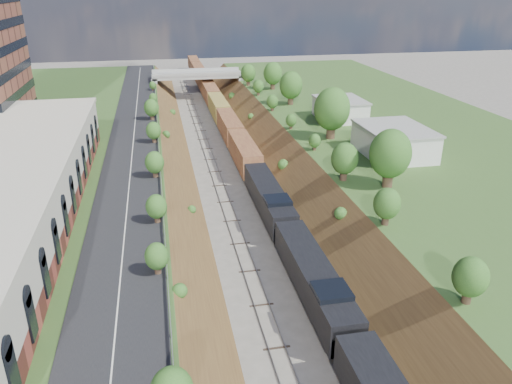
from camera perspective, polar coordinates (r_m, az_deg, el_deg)
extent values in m
cube|color=#3B5C26|center=(82.45, -26.00, 1.53)|extent=(44.00, 180.00, 5.00)
cube|color=#3B5C26|center=(90.91, 18.39, 4.54)|extent=(44.00, 180.00, 5.00)
cube|color=brown|center=(80.36, -10.43, 1.11)|extent=(10.00, 180.00, 10.00)
cube|color=brown|center=(83.35, 4.84, 2.22)|extent=(10.00, 180.00, 10.00)
cube|color=gray|center=(80.78, -4.48, 1.61)|extent=(1.58, 180.00, 0.18)
cube|color=gray|center=(81.49, -0.85, 1.88)|extent=(1.58, 180.00, 0.18)
cube|color=black|center=(78.80, -13.97, 4.27)|extent=(8.00, 180.00, 0.10)
cube|color=#99999E|center=(78.52, -11.01, 4.85)|extent=(0.06, 171.00, 0.30)
cube|color=brown|center=(60.12, -26.62, -2.34)|extent=(14.00, 62.00, 2.20)
cube|color=beige|center=(58.95, -27.17, 0.53)|extent=(14.00, 62.00, 4.30)
cube|color=gray|center=(139.35, -11.48, 11.55)|extent=(1.50, 8.00, 6.20)
cube|color=gray|center=(141.17, -1.92, 12.12)|extent=(1.50, 8.00, 6.20)
cube|color=gray|center=(139.25, -6.73, 13.13)|extent=(24.00, 8.00, 1.00)
cube|color=gray|center=(135.18, -6.60, 13.19)|extent=(24.00, 0.30, 0.80)
cube|color=gray|center=(143.06, -6.89, 13.70)|extent=(24.00, 0.30, 0.80)
cube|color=silver|center=(78.50, 15.47, 5.55)|extent=(9.00, 12.00, 4.00)
cube|color=silver|center=(97.80, 9.57, 9.25)|extent=(8.00, 10.00, 3.60)
cylinder|color=#473323|center=(65.76, 14.83, 1.66)|extent=(1.30, 1.30, 2.62)
ellipsoid|color=#27591F|center=(64.74, 15.10, 4.26)|extent=(5.25, 5.25, 6.30)
cylinder|color=#473323|center=(42.09, -10.49, -11.66)|extent=(0.66, 0.66, 1.22)
ellipsoid|color=#27591F|center=(41.29, -10.64, -9.98)|extent=(2.45, 2.45, 2.94)
cube|color=black|center=(49.90, 6.58, -9.69)|extent=(3.20, 19.18, 3.18)
cube|color=black|center=(67.14, 1.44, -0.63)|extent=(3.20, 19.18, 3.18)
cube|color=brown|center=(133.46, -5.27, 11.30)|extent=(3.20, 118.89, 3.84)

